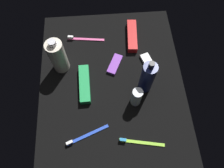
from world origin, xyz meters
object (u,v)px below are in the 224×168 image
(bodywash_bottle, at_px, (58,56))
(toothbrush_pink, at_px, (84,39))
(snack_bar_white, at_px, (149,63))
(toothpaste_box_red, at_px, (132,36))
(deodorant_stick, at_px, (136,97))
(toothbrush_blue, at_px, (85,136))
(lotion_bottle, at_px, (147,78))
(toothbrush_lime, at_px, (139,142))
(snack_bar_purple, at_px, (115,64))
(toothpaste_box_green, at_px, (85,84))

(bodywash_bottle, bearing_deg, toothbrush_pink, -35.34)
(toothbrush_pink, relative_size, snack_bar_white, 1.73)
(toothpaste_box_red, bearing_deg, toothbrush_pink, 92.33)
(bodywash_bottle, bearing_deg, deodorant_stick, -121.93)
(deodorant_stick, distance_m, toothbrush_blue, 0.26)
(lotion_bottle, distance_m, deodorant_stick, 0.09)
(toothbrush_lime, xyz_separation_m, snack_bar_purple, (0.36, 0.07, 0.00))
(lotion_bottle, height_order, snack_bar_purple, lotion_bottle)
(snack_bar_white, xyz_separation_m, snack_bar_purple, (0.01, 0.16, 0.00))
(toothbrush_blue, xyz_separation_m, toothbrush_pink, (0.47, -0.00, 0.00))
(lotion_bottle, bearing_deg, toothbrush_blue, 126.61)
(deodorant_stick, distance_m, toothbrush_pink, 0.41)
(snack_bar_purple, bearing_deg, snack_bar_white, -66.91)
(toothbrush_pink, distance_m, snack_bar_purple, 0.21)
(snack_bar_white, bearing_deg, toothpaste_box_red, 3.24)
(bodywash_bottle, bearing_deg, toothbrush_lime, -139.85)
(lotion_bottle, height_order, deodorant_stick, lotion_bottle)
(toothpaste_box_red, bearing_deg, snack_bar_purple, 151.32)
(toothbrush_lime, height_order, toothpaste_box_red, toothpaste_box_red)
(bodywash_bottle, bearing_deg, lotion_bottle, -109.84)
(toothpaste_box_green, xyz_separation_m, snack_bar_white, (0.09, -0.30, -0.01))
(toothbrush_pink, distance_m, snack_bar_white, 0.34)
(lotion_bottle, xyz_separation_m, bodywash_bottle, (0.13, 0.37, -0.00))
(toothpaste_box_green, xyz_separation_m, snack_bar_purple, (0.10, -0.14, -0.01))
(lotion_bottle, relative_size, toothpaste_box_red, 1.18)
(toothpaste_box_red, relative_size, snack_bar_purple, 1.69)
(bodywash_bottle, distance_m, toothbrush_blue, 0.35)
(bodywash_bottle, bearing_deg, snack_bar_purple, -92.48)
(lotion_bottle, height_order, bodywash_bottle, lotion_bottle)
(toothbrush_pink, bearing_deg, toothbrush_lime, -158.01)
(deodorant_stick, bearing_deg, toothbrush_blue, 121.12)
(toothbrush_blue, bearing_deg, toothpaste_box_red, -27.34)
(deodorant_stick, distance_m, toothpaste_box_red, 0.34)
(bodywash_bottle, xyz_separation_m, snack_bar_purple, (-0.01, -0.24, -0.08))
(snack_bar_purple, bearing_deg, bodywash_bottle, 113.22)
(snack_bar_white, height_order, snack_bar_purple, same)
(snack_bar_white, bearing_deg, toothbrush_lime, 147.67)
(bodywash_bottle, relative_size, toothbrush_pink, 1.07)
(lotion_bottle, bearing_deg, toothpaste_box_red, 5.21)
(snack_bar_white, bearing_deg, toothpaste_box_green, 88.56)
(toothbrush_pink, height_order, snack_bar_purple, toothbrush_pink)
(toothpaste_box_green, bearing_deg, toothbrush_blue, 177.54)
(snack_bar_white, bearing_deg, toothbrush_blue, 117.96)
(deodorant_stick, relative_size, toothbrush_lime, 0.60)
(toothbrush_blue, xyz_separation_m, snack_bar_purple, (0.32, -0.14, 0.00))
(toothbrush_blue, distance_m, snack_bar_white, 0.43)
(toothbrush_lime, xyz_separation_m, snack_bar_white, (0.35, -0.09, 0.00))
(lotion_bottle, distance_m, toothbrush_lime, 0.26)
(toothpaste_box_red, relative_size, toothpaste_box_green, 1.00)
(toothbrush_lime, height_order, toothbrush_pink, same)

